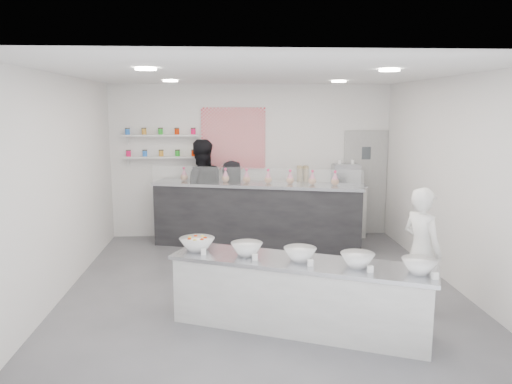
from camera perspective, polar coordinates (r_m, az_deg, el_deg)
floor at (r=7.32m, az=0.73°, el=-10.78°), size 6.00×6.00×0.00m
ceiling at (r=6.87m, az=0.78°, el=13.37°), size 6.00×6.00×0.00m
back_wall at (r=9.91m, az=-0.55°, el=3.55°), size 5.50×0.00×5.50m
left_wall at (r=7.27m, az=-21.41°, el=0.64°), size 0.00×6.00×6.00m
right_wall at (r=7.65m, az=21.77°, el=1.04°), size 0.00×6.00×6.00m
back_door at (r=10.31m, az=12.33°, el=1.05°), size 0.88×0.04×2.10m
pattern_panel at (r=9.83m, az=-2.60°, el=6.13°), size 1.25×0.03×1.20m
jar_shelf_lower at (r=9.86m, az=-10.75°, el=3.94°), size 1.45×0.22×0.04m
jar_shelf_upper at (r=9.83m, az=-10.83°, el=6.38°), size 1.45×0.22×0.04m
preserve_jars at (r=9.82m, az=-10.82°, el=5.55°), size 1.45×0.10×0.56m
downlight_0 at (r=5.92m, az=-12.49°, el=13.54°), size 0.24×0.24×0.02m
downlight_1 at (r=6.16m, az=15.00°, el=13.29°), size 0.24×0.24×0.02m
downlight_2 at (r=8.49m, az=-9.76°, el=12.40°), size 0.24×0.24×0.02m
downlight_3 at (r=8.66m, az=9.45°, el=12.35°), size 0.24×0.24×0.02m
prep_counter at (r=5.92m, az=4.98°, el=-11.63°), size 3.05×1.81×0.82m
back_bar at (r=9.20m, az=0.15°, el=-2.64°), size 3.89×1.66×1.19m
sneeze_guard at (r=8.74m, az=-0.27°, el=1.75°), size 3.66×0.98×0.32m
espresso_ledge at (r=10.04m, az=8.40°, el=-2.13°), size 1.40×0.45×1.04m
espresso_machine at (r=9.99m, az=10.22°, el=1.95°), size 0.52×0.36×0.40m
cup_stacks at (r=9.82m, az=5.36°, el=1.87°), size 0.24×0.24×0.38m
prep_bowls at (r=5.76m, az=5.06°, el=-7.10°), size 2.93×1.59×0.15m
label_cards at (r=5.36m, az=7.91°, el=-8.88°), size 2.66×0.04×0.07m
cookie_bags at (r=9.07m, az=0.15°, el=1.83°), size 2.88×0.89×0.26m
woman_prep at (r=6.54m, az=18.41°, el=-6.42°), size 0.59×0.69×1.60m
staff_left at (r=9.49m, az=-6.33°, el=0.07°), size 1.06×0.88×1.97m
staff_right at (r=9.60m, az=-2.74°, el=-1.00°), size 0.82×0.60×1.56m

